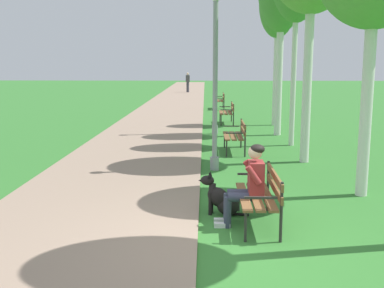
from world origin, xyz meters
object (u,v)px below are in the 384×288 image
(park_bench_mid, at_px, (236,134))
(dog_black, at_px, (222,199))
(lamp_post_mid, at_px, (215,62))
(pedestrian_distant, at_px, (188,82))
(park_bench_furthest, at_px, (220,99))
(park_bench_far, at_px, (228,111))
(lamp_post_near, at_px, (215,78))
(person_seated_on_near_bench, at_px, (249,182))
(park_bench_near, at_px, (262,192))
(birch_tree_sixth, at_px, (278,6))

(park_bench_mid, xyz_separation_m, dog_black, (-0.59, -5.47, -0.25))
(lamp_post_mid, height_order, pedestrian_distant, lamp_post_mid)
(pedestrian_distant, bearing_deg, park_bench_furthest, -80.88)
(park_bench_far, bearing_deg, lamp_post_near, -94.79)
(park_bench_far, xyz_separation_m, person_seated_on_near_bench, (-0.27, -12.13, 0.17))
(person_seated_on_near_bench, xyz_separation_m, lamp_post_near, (-0.43, 3.75, 1.42))
(dog_black, bearing_deg, park_bench_mid, 83.83)
(park_bench_far, xyz_separation_m, lamp_post_near, (-0.70, -8.38, 1.59))
(lamp_post_mid, bearing_deg, person_seated_on_near_bench, -88.07)
(park_bench_near, height_order, birch_tree_sixth, birch_tree_sixth)
(park_bench_far, relative_size, park_bench_furthest, 1.00)
(pedestrian_distant, bearing_deg, lamp_post_mid, -85.54)
(park_bench_far, relative_size, person_seated_on_near_bench, 1.20)
(person_seated_on_near_bench, xyz_separation_m, lamp_post_mid, (-0.31, 9.33, 1.78))
(person_seated_on_near_bench, bearing_deg, pedestrian_distant, 93.73)
(person_seated_on_near_bench, relative_size, lamp_post_near, 0.31)
(park_bench_furthest, xyz_separation_m, birch_tree_sixth, (1.94, -6.53, 4.06))
(park_bench_near, relative_size, lamp_post_mid, 0.32)
(park_bench_near, bearing_deg, birch_tree_sixth, 80.88)
(pedestrian_distant, bearing_deg, park_bench_near, -85.90)
(park_bench_furthest, height_order, pedestrian_distant, pedestrian_distant)
(park_bench_mid, height_order, park_bench_far, same)
(park_bench_mid, distance_m, pedestrian_distant, 26.41)
(park_bench_mid, bearing_deg, park_bench_far, 89.46)
(park_bench_furthest, bearing_deg, dog_black, -91.69)
(pedestrian_distant, bearing_deg, birch_tree_sixth, -78.47)
(dog_black, bearing_deg, birch_tree_sixth, 77.61)
(birch_tree_sixth, xyz_separation_m, pedestrian_distant, (-4.19, 20.53, -3.73))
(dog_black, height_order, lamp_post_near, lamp_post_near)
(lamp_post_mid, distance_m, birch_tree_sixth, 4.01)
(birch_tree_sixth, bearing_deg, dog_black, -102.39)
(park_bench_mid, xyz_separation_m, person_seated_on_near_bench, (-0.21, -5.97, 0.17))
(birch_tree_sixth, distance_m, pedestrian_distant, 21.29)
(park_bench_near, xyz_separation_m, park_bench_far, (0.06, 12.11, 0.00))
(birch_tree_sixth, bearing_deg, park_bench_near, -99.12)
(park_bench_far, relative_size, pedestrian_distant, 0.91)
(park_bench_mid, height_order, person_seated_on_near_bench, person_seated_on_near_bench)
(park_bench_near, xyz_separation_m, park_bench_mid, (0.00, 5.95, 0.00))
(lamp_post_mid, height_order, birch_tree_sixth, birch_tree_sixth)
(park_bench_near, height_order, person_seated_on_near_bench, person_seated_on_near_bench)
(park_bench_mid, bearing_deg, park_bench_near, -90.03)
(pedestrian_distant, bearing_deg, park_bench_far, -83.28)
(park_bench_furthest, height_order, person_seated_on_near_bench, person_seated_on_near_bench)
(dog_black, relative_size, lamp_post_mid, 0.17)
(park_bench_far, xyz_separation_m, pedestrian_distant, (-2.37, 20.14, 0.33))
(park_bench_furthest, bearing_deg, lamp_post_near, -92.27)
(park_bench_near, bearing_deg, lamp_post_near, 99.73)
(park_bench_near, distance_m, lamp_post_near, 4.11)
(lamp_post_mid, distance_m, pedestrian_distant, 23.08)
(park_bench_mid, height_order, dog_black, park_bench_mid)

